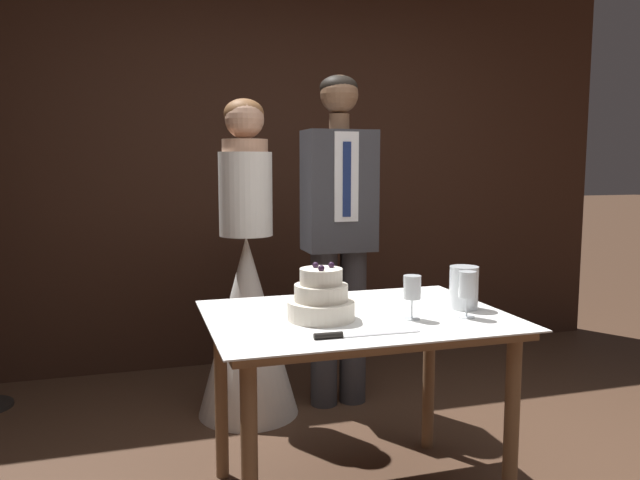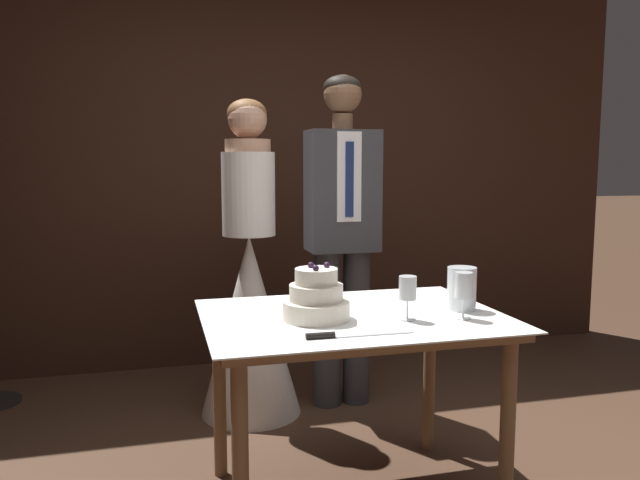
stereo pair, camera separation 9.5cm
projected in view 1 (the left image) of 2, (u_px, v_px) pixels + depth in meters
wall_back at (274, 165)px, 4.25m from camera, size 4.99×0.12×2.68m
cake_table at (356, 338)px, 2.45m from camera, size 1.16×0.85×0.77m
tiered_cake at (321, 299)px, 2.35m from camera, size 0.26×0.26×0.22m
cake_knife at (347, 335)px, 2.12m from camera, size 0.38×0.03×0.02m
wine_glass_near at (412, 289)px, 2.35m from camera, size 0.07×0.07×0.17m
wine_glass_middle at (467, 286)px, 2.38m from camera, size 0.07×0.07×0.18m
hurricane_candle at (464, 288)px, 2.53m from camera, size 0.12×0.12×0.17m
bride at (247, 302)px, 3.33m from camera, size 0.54×0.54×1.68m
groom at (339, 226)px, 3.42m from camera, size 0.38×0.25×1.82m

